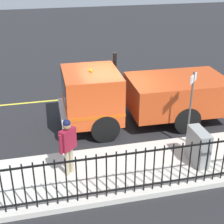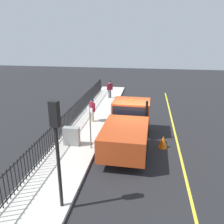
{
  "view_description": "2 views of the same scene",
  "coord_description": "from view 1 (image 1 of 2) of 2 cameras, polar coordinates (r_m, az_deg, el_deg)",
  "views": [
    {
      "loc": [
        10.68,
        -2.78,
        5.73
      ],
      "look_at": [
        1.13,
        -0.49,
        1.01
      ],
      "focal_mm": 53.71,
      "sensor_mm": 36.0,
      "label": 1
    },
    {
      "loc": [
        -0.74,
        12.96,
        6.13
      ],
      "look_at": [
        1.35,
        -0.68,
        1.43
      ],
      "focal_mm": 38.07,
      "sensor_mm": 36.0,
      "label": 2
    }
  ],
  "objects": [
    {
      "name": "ground_plane",
      "position": [
        12.43,
        0.97,
        -1.79
      ],
      "size": [
        57.64,
        57.64,
        0.0
      ],
      "primitive_type": "plane",
      "color": "#232326",
      "rests_on": "ground"
    },
    {
      "name": "traffic_cone",
      "position": [
        14.0,
        2.45,
        3.04
      ],
      "size": [
        0.49,
        0.49,
        0.7
      ],
      "primitive_type": "cone",
      "color": "orange",
      "rests_on": "ground"
    },
    {
      "name": "sidewalk_slab",
      "position": [
        9.88,
        5.46,
        -9.39
      ],
      "size": [
        2.5,
        26.2,
        0.15
      ],
      "primitive_type": "cube",
      "color": "beige",
      "rests_on": "ground"
    },
    {
      "name": "worker_standing",
      "position": [
        9.0,
        -7.53,
        -4.98
      ],
      "size": [
        0.47,
        0.49,
        1.67
      ],
      "rotation": [
        0.0,
        0.0,
        2.28
      ],
      "color": "maroon",
      "rests_on": "sidewalk_slab"
    },
    {
      "name": "work_truck",
      "position": [
        11.86,
        3.58,
        3.07
      ],
      "size": [
        2.39,
        6.06,
        2.44
      ],
      "rotation": [
        0.0,
        0.0,
        3.12
      ],
      "color": "#D84C1E",
      "rests_on": "ground"
    },
    {
      "name": "iron_fence",
      "position": [
        8.65,
        7.9,
        -9.34
      ],
      "size": [
        0.04,
        22.31,
        1.28
      ],
      "color": "black",
      "rests_on": "sidewalk_slab"
    },
    {
      "name": "street_sign",
      "position": [
        10.52,
        13.32,
        2.04
      ],
      "size": [
        0.38,
        0.37,
        2.38
      ],
      "color": "#4C4C4C",
      "rests_on": "sidewalk_slab"
    },
    {
      "name": "lane_marking",
      "position": [
        14.73,
        -1.54,
        2.76
      ],
      "size": [
        0.12,
        23.58,
        0.01
      ],
      "primitive_type": "cube",
      "color": "yellow",
      "rests_on": "ground"
    },
    {
      "name": "utility_cabinet",
      "position": [
        9.97,
        14.45,
        -5.72
      ],
      "size": [
        0.88,
        0.36,
        1.04
      ],
      "primitive_type": "cube",
      "color": "gray",
      "rests_on": "sidewalk_slab"
    }
  ]
}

